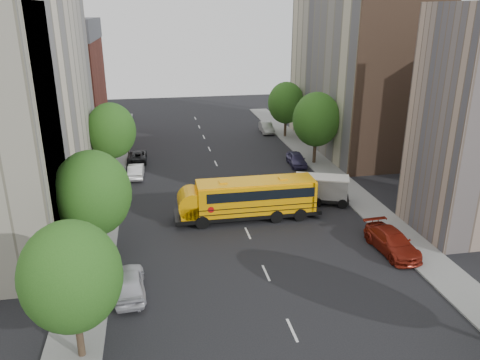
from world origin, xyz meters
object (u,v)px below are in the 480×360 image
object	(u,v)px
street_tree_2	(111,131)
school_bus	(246,197)
parked_car_4	(297,159)
parked_car_1	(136,170)
parked_car_0	(129,283)
parked_car_2	(137,156)
parked_car_3	(392,242)
street_tree_4	(316,119)
street_tree_0	(71,277)
safari_truck	(316,189)
parked_car_5	(266,127)
street_tree_1	(93,193)
street_tree_5	(286,103)

from	to	relation	value
street_tree_2	school_bus	world-z (taller)	street_tree_2
parked_car_4	parked_car_1	bearing A→B (deg)	-174.90
parked_car_0	parked_car_4	size ratio (longest dim) A/B	1.10
parked_car_2	parked_car_1	bearing A→B (deg)	90.53
parked_car_3	street_tree_4	bearing A→B (deg)	82.46
parked_car_1	parked_car_2	size ratio (longest dim) A/B	0.93
parked_car_0	parked_car_2	bearing A→B (deg)	-93.03
street_tree_0	safari_truck	world-z (taller)	street_tree_0
parked_car_4	parked_car_5	xyz separation A→B (m)	(0.26, 15.24, 0.01)
street_tree_1	parked_car_0	bearing A→B (deg)	-65.35
street_tree_4	parked_car_3	xyz separation A→B (m)	(-1.40, -20.81, -4.29)
parked_car_1	parked_car_3	world-z (taller)	parked_car_3
street_tree_5	school_bus	world-z (taller)	street_tree_5
street_tree_2	safari_truck	bearing A→B (deg)	-31.02
street_tree_5	parked_car_4	size ratio (longest dim) A/B	1.76
street_tree_1	school_bus	xyz separation A→B (m)	(11.41, 4.74, -3.04)
street_tree_4	parked_car_2	size ratio (longest dim) A/B	1.75
school_bus	parked_car_2	distance (m)	20.09
street_tree_2	parked_car_5	distance (m)	25.31
parked_car_2	parked_car_4	distance (m)	18.27
street_tree_0	street_tree_1	bearing A→B (deg)	90.00
street_tree_0	street_tree_5	world-z (taller)	street_tree_5
street_tree_4	street_tree_5	size ratio (longest dim) A/B	1.08
street_tree_1	street_tree_4	xyz separation A→B (m)	(22.00, 18.00, 0.12)
parked_car_0	parked_car_4	xyz separation A→B (m)	(17.60, 22.44, -0.07)
street_tree_5	school_bus	distance (m)	27.54
street_tree_2	street_tree_4	xyz separation A→B (m)	(22.00, 0.00, 0.25)
street_tree_0	parked_car_2	xyz separation A→B (m)	(2.20, 32.55, -4.00)
parked_car_4	parked_car_0	bearing A→B (deg)	-124.97
street_tree_4	parked_car_0	distance (m)	30.49
safari_truck	parked_car_2	xyz separation A→B (m)	(-16.13, 15.57, -0.69)
parked_car_5	safari_truck	bearing A→B (deg)	-91.49
school_bus	parked_car_3	xyz separation A→B (m)	(9.19, -7.54, -1.12)
school_bus	street_tree_0	bearing A→B (deg)	-127.49
street_tree_2	parked_car_3	size ratio (longest dim) A/B	1.42
parked_car_0	street_tree_5	bearing A→B (deg)	-122.68
school_bus	parked_car_5	xyz separation A→B (m)	(8.66, 28.14, -1.17)
street_tree_1	parked_car_1	world-z (taller)	street_tree_1
street_tree_0	parked_car_0	bearing A→B (deg)	67.09
street_tree_0	street_tree_2	bearing A→B (deg)	90.00
street_tree_1	parked_car_0	distance (m)	6.71
safari_truck	parked_car_5	world-z (taller)	safari_truck
street_tree_1	parked_car_3	xyz separation A→B (m)	(20.60, -2.81, -4.17)
parked_car_1	school_bus	bearing A→B (deg)	128.95
parked_car_1	parked_car_5	size ratio (longest dim) A/B	0.97
parked_car_0	parked_car_2	world-z (taller)	parked_car_0
safari_truck	parked_car_4	world-z (taller)	safari_truck
street_tree_4	parked_car_5	distance (m)	15.62
street_tree_4	parked_car_2	bearing A→B (deg)	167.07
parked_car_2	parked_car_5	world-z (taller)	parked_car_5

